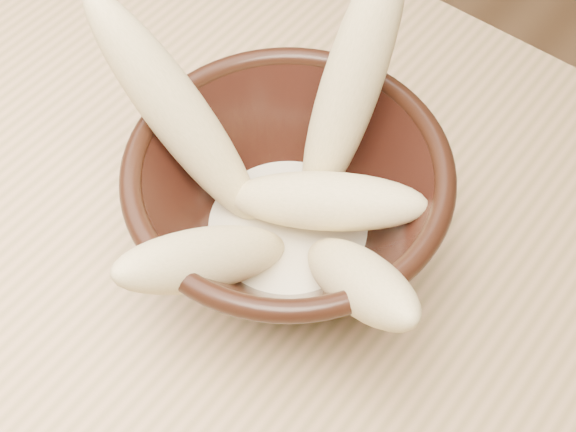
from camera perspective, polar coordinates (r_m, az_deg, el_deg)
name	(u,v)px	position (r m, az deg, el deg)	size (l,w,h in m)	color
table	(265,395)	(0.66, -1.68, -12.61)	(1.20, 0.80, 0.75)	tan
bowl	(288,208)	(0.57, 0.00, 0.58)	(0.22, 0.22, 0.12)	black
milk_puddle	(288,231)	(0.59, 0.00, -1.05)	(0.13, 0.13, 0.02)	beige
banana_upright	(351,86)	(0.55, 4.48, 9.23)	(0.04, 0.04, 0.20)	tan
banana_left	(178,114)	(0.55, -7.82, 7.17)	(0.04, 0.04, 0.20)	tan
banana_right	(358,281)	(0.51, 5.02, -4.60)	(0.04, 0.04, 0.16)	tan
banana_across	(325,201)	(0.55, 2.62, 1.07)	(0.04, 0.04, 0.14)	tan
banana_front	(207,258)	(0.52, -5.80, -3.02)	(0.04, 0.04, 0.16)	tan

